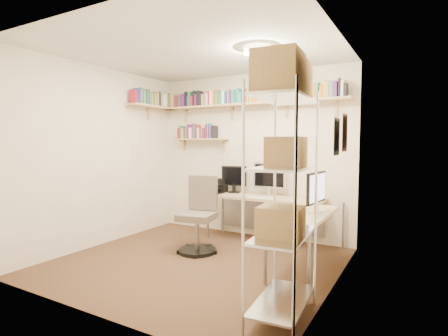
# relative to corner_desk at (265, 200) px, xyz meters

# --- Properties ---
(ground) EXTENTS (3.20, 3.20, 0.00)m
(ground) POSITION_rel_corner_desk_xyz_m (-0.47, -0.99, -0.66)
(ground) COLOR #3F2A1B
(ground) RESTS_ON ground
(room_shell) EXTENTS (3.24, 3.04, 2.52)m
(room_shell) POSITION_rel_corner_desk_xyz_m (-0.47, -0.99, 0.89)
(room_shell) COLOR beige
(room_shell) RESTS_ON ground
(wall_shelves) EXTENTS (3.12, 1.09, 0.80)m
(wall_shelves) POSITION_rel_corner_desk_xyz_m (-0.88, 0.31, 1.37)
(wall_shelves) COLOR tan
(wall_shelves) RESTS_ON ground
(corner_desk) EXTENTS (2.05, 1.73, 1.16)m
(corner_desk) POSITION_rel_corner_desk_xyz_m (0.00, 0.00, 0.00)
(corner_desk) COLOR tan
(corner_desk) RESTS_ON ground
(office_chair) EXTENTS (0.53, 0.53, 1.00)m
(office_chair) POSITION_rel_corner_desk_xyz_m (-0.69, -0.61, -0.24)
(office_chair) COLOR black
(office_chair) RESTS_ON ground
(wire_rack) EXTENTS (0.47, 0.85, 2.10)m
(wire_rack) POSITION_rel_corner_desk_xyz_m (0.90, -1.78, 0.81)
(wire_rack) COLOR silver
(wire_rack) RESTS_ON ground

